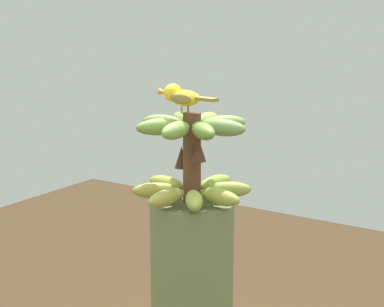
# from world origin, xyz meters

# --- Properties ---
(banana_bunch) EXTENTS (0.30, 0.30, 0.23)m
(banana_bunch) POSITION_xyz_m (0.00, -0.00, 1.50)
(banana_bunch) COLOR brown
(banana_bunch) RESTS_ON banana_tree
(perched_bird) EXTENTS (0.06, 0.18, 0.07)m
(perched_bird) POSITION_xyz_m (0.01, -0.02, 1.65)
(perched_bird) COLOR #C68933
(perched_bird) RESTS_ON banana_bunch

